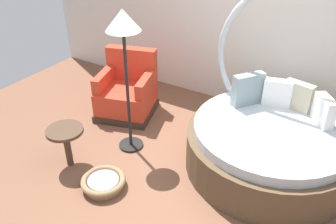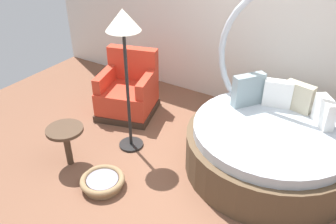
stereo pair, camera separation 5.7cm
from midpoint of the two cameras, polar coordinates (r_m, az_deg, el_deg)
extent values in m
cube|color=brown|center=(4.18, 4.83, -11.50)|extent=(8.00, 8.00, 0.02)
cube|color=silver|center=(5.19, 16.24, 14.50)|extent=(8.00, 0.12, 2.84)
cylinder|color=brown|center=(4.39, 15.62, -6.06)|extent=(1.97, 1.97, 0.48)
cylinder|color=#B2BCC6|center=(4.22, 16.19, -2.82)|extent=(1.81, 1.81, 0.12)
torus|color=#B2BCC6|center=(4.41, 19.47, 7.35)|extent=(1.95, 0.08, 1.95)
cube|color=white|center=(4.34, 23.67, 0.18)|extent=(0.29, 0.34, 0.33)
cube|color=#BCB293|center=(4.54, 20.04, 2.46)|extent=(0.37, 0.20, 0.35)
cube|color=white|center=(4.54, 16.97, 3.02)|extent=(0.36, 0.20, 0.34)
cube|color=gray|center=(4.46, 12.50, 3.61)|extent=(0.34, 0.40, 0.41)
cube|color=#38281E|center=(5.42, -6.93, 0.32)|extent=(0.99, 0.99, 0.10)
cube|color=red|center=(5.31, -7.08, 2.35)|extent=(0.95, 0.95, 0.34)
cube|color=red|center=(5.38, -6.21, 7.82)|extent=(0.77, 0.37, 0.50)
cube|color=red|center=(5.30, -10.53, 5.40)|extent=(0.31, 0.69, 0.22)
cube|color=red|center=(5.08, -3.90, 4.68)|extent=(0.31, 0.69, 0.22)
cylinder|color=#8E704C|center=(4.16, -10.78, -11.58)|extent=(0.44, 0.44, 0.06)
torus|color=#8E704C|center=(4.11, -10.87, -10.92)|extent=(0.51, 0.51, 0.07)
cylinder|color=gray|center=(4.12, -10.86, -11.02)|extent=(0.36, 0.36, 0.05)
cylinder|color=#473323|center=(4.44, -16.31, -5.71)|extent=(0.08, 0.08, 0.48)
cylinder|color=#473323|center=(4.30, -16.82, -2.94)|extent=(0.44, 0.44, 0.04)
cylinder|color=black|center=(4.73, -6.35, -5.31)|extent=(0.32, 0.32, 0.03)
cylinder|color=black|center=(4.31, -6.95, 3.15)|extent=(0.04, 0.04, 1.55)
cone|color=silver|center=(3.96, -7.80, 14.61)|extent=(0.40, 0.40, 0.24)
camera|label=1|loc=(0.03, -90.37, -0.23)|focal=37.51mm
camera|label=2|loc=(0.03, 89.63, 0.23)|focal=37.51mm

